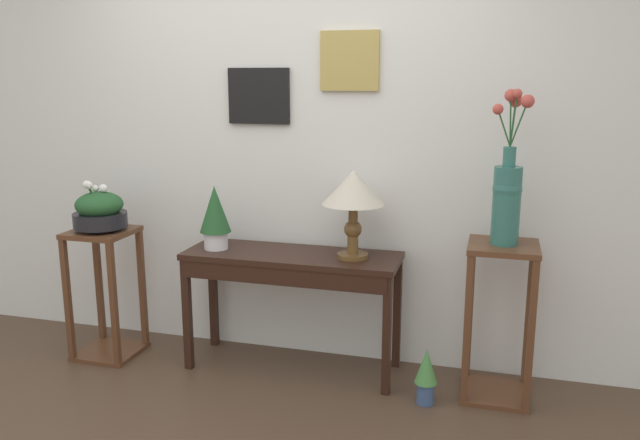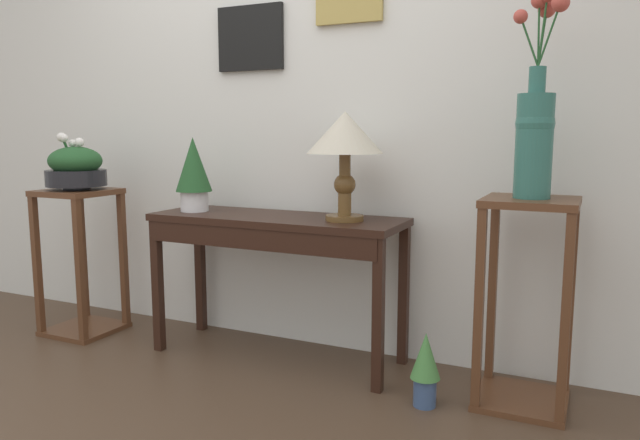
{
  "view_description": "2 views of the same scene",
  "coord_description": "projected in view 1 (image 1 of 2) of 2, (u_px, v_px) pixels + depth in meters",
  "views": [
    {
      "loc": [
        1.24,
        -2.23,
        1.73
      ],
      "look_at": [
        0.24,
        1.32,
        0.91
      ],
      "focal_mm": 35.83,
      "sensor_mm": 36.0,
      "label": 1
    },
    {
      "loc": [
        1.55,
        -1.36,
        1.14
      ],
      "look_at": [
        0.31,
        1.28,
        0.71
      ],
      "focal_mm": 33.82,
      "sensor_mm": 36.0,
      "label": 2
    }
  ],
  "objects": [
    {
      "name": "pedestal_stand_right",
      "position": [
        499.0,
        322.0,
        3.47
      ],
      "size": [
        0.37,
        0.37,
        0.87
      ],
      "color": "#56331E",
      "rests_on": "ground"
    },
    {
      "name": "pedestal_stand_left",
      "position": [
        106.0,
        293.0,
        4.0
      ],
      "size": [
        0.37,
        0.37,
        0.82
      ],
      "color": "#56331E",
      "rests_on": "ground"
    },
    {
      "name": "table_lamp",
      "position": [
        353.0,
        193.0,
        3.56
      ],
      "size": [
        0.35,
        0.35,
        0.5
      ],
      "color": "brown",
      "rests_on": "console_table"
    },
    {
      "name": "potted_plant_on_console",
      "position": [
        215.0,
        215.0,
        3.8
      ],
      "size": [
        0.19,
        0.19,
        0.38
      ],
      "color": "silver",
      "rests_on": "console_table"
    },
    {
      "name": "back_wall_with_art",
      "position": [
        290.0,
        133.0,
        3.91
      ],
      "size": [
        9.0,
        0.13,
        2.8
      ],
      "color": "silver",
      "rests_on": "ground"
    },
    {
      "name": "planter_bowl_wide_left",
      "position": [
        100.0,
        211.0,
        3.89
      ],
      "size": [
        0.32,
        0.32,
        0.31
      ],
      "color": "black",
      "rests_on": "pedestal_stand_left"
    },
    {
      "name": "flower_vase_tall_right",
      "position": [
        507.0,
        191.0,
        3.31
      ],
      "size": [
        0.2,
        0.19,
        0.81
      ],
      "color": "#2D665B",
      "rests_on": "pedestal_stand_right"
    },
    {
      "name": "potted_plant_floor",
      "position": [
        426.0,
        373.0,
        3.43
      ],
      "size": [
        0.12,
        0.12,
        0.32
      ],
      "color": "#3D5684",
      "rests_on": "ground"
    },
    {
      "name": "console_table",
      "position": [
        291.0,
        270.0,
        3.74
      ],
      "size": [
        1.27,
        0.43,
        0.73
      ],
      "color": "black",
      "rests_on": "ground"
    }
  ]
}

